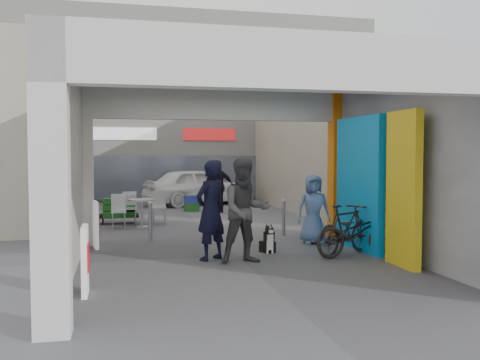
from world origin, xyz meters
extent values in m
plane|color=#525357|center=(0.00, 0.00, 0.00)|extent=(90.00, 90.00, 0.00)
cube|color=silver|center=(-3.00, -4.00, 1.75)|extent=(0.40, 0.40, 3.50)
cube|color=silver|center=(-3.00, 2.00, 1.75)|extent=(0.40, 0.40, 3.50)
cube|color=orange|center=(3.00, 2.00, 1.75)|extent=(0.40, 0.40, 3.50)
plane|color=beige|center=(-3.00, -1.00, 1.75)|extent=(0.00, 6.40, 6.40)
plane|color=#A4A5AA|center=(3.00, -1.00, 1.75)|extent=(0.00, 6.40, 6.40)
cube|color=#0D8CD3|center=(2.70, 0.20, 1.40)|extent=(0.15, 2.00, 2.80)
cube|color=yellow|center=(2.70, -1.60, 1.40)|extent=(0.15, 1.00, 2.80)
plane|color=#A5A5A1|center=(0.00, -1.00, 3.50)|extent=(6.40, 6.40, 0.00)
cube|color=silver|center=(0.00, 2.05, 3.15)|extent=(6.40, 0.30, 0.70)
cube|color=silver|center=(0.00, -4.05, 3.15)|extent=(6.40, 0.30, 0.70)
cube|color=white|center=(0.00, 2.22, 3.10)|extent=(4.20, 0.05, 0.55)
cube|color=silver|center=(0.00, 14.00, 4.00)|extent=(18.00, 4.00, 8.00)
cube|color=#515966|center=(0.00, 11.95, 1.00)|extent=(16.20, 0.06, 1.80)
cube|color=white|center=(-2.00, 11.96, 2.80)|extent=(2.60, 0.06, 0.50)
cube|color=red|center=(1.50, 11.96, 2.80)|extent=(2.20, 0.06, 0.50)
cube|color=#A8A28B|center=(-4.50, 7.50, 2.50)|extent=(2.00, 9.00, 5.00)
cube|color=#A8A28B|center=(4.50, 7.50, 2.50)|extent=(2.00, 9.00, 5.00)
cylinder|color=#909398|center=(-1.55, 2.22, 0.45)|extent=(0.09, 0.09, 0.90)
cylinder|color=#909398|center=(-0.01, 2.51, 0.44)|extent=(0.09, 0.09, 0.89)
cylinder|color=#909398|center=(1.70, 2.28, 0.44)|extent=(0.09, 0.09, 0.87)
cube|color=white|center=(-2.75, -2.30, 0.50)|extent=(0.08, 0.55, 1.00)
cube|color=red|center=(-2.71, -2.30, 0.55)|extent=(0.04, 0.39, 0.40)
cube|color=white|center=(-2.75, 1.59, 0.50)|extent=(0.15, 0.56, 1.00)
cube|color=red|center=(-2.71, 1.59, 0.55)|extent=(0.09, 0.39, 0.40)
cylinder|color=#AFAEB4|center=(-1.64, 4.60, 0.37)|extent=(0.06, 0.06, 0.74)
cylinder|color=#AFAEB4|center=(-1.64, 4.60, 0.01)|extent=(0.45, 0.45, 0.02)
cylinder|color=#AFAEB4|center=(-1.64, 4.60, 0.74)|extent=(0.72, 0.72, 0.05)
cube|color=#AFAEB4|center=(-2.26, 4.39, 0.23)|extent=(0.39, 0.39, 0.46)
cube|color=#AFAEB4|center=(-2.26, 4.58, 0.69)|extent=(0.39, 0.05, 0.46)
cube|color=#AFAEB4|center=(-1.13, 5.11, 0.23)|extent=(0.39, 0.39, 0.46)
cube|color=#AFAEB4|center=(-1.13, 5.30, 0.69)|extent=(0.39, 0.05, 0.46)
cube|color=#AFAEB4|center=(-1.95, 5.22, 0.23)|extent=(0.39, 0.39, 0.46)
cube|color=#AFAEB4|center=(-1.95, 5.40, 0.69)|extent=(0.39, 0.05, 0.46)
cube|color=black|center=(-2.25, 5.49, 0.14)|extent=(1.10, 0.55, 0.27)
cube|color=#175119|center=(-2.25, 5.36, 0.27)|extent=(0.92, 0.32, 0.16)
cube|color=#175119|center=(-2.25, 5.49, 0.46)|extent=(0.92, 0.32, 0.16)
cube|color=#175119|center=(-2.25, 5.63, 0.64)|extent=(0.92, 0.32, 0.16)
cube|color=#175119|center=(0.21, 8.13, 0.14)|extent=(0.50, 0.42, 0.28)
cube|color=navy|center=(0.21, 8.13, 0.42)|extent=(0.50, 0.42, 0.28)
cube|color=black|center=(0.71, 0.26, 0.11)|extent=(0.22, 0.30, 0.22)
cube|color=black|center=(0.71, 0.14, 0.28)|extent=(0.18, 0.15, 0.33)
cube|color=white|center=(0.71, 0.06, 0.24)|extent=(0.14, 0.03, 0.32)
cylinder|color=white|center=(0.66, 0.08, 0.13)|extent=(0.04, 0.04, 0.26)
cylinder|color=white|center=(0.76, 0.08, 0.13)|extent=(0.04, 0.04, 0.26)
sphere|color=black|center=(0.71, 0.13, 0.48)|extent=(0.18, 0.18, 0.18)
cube|color=white|center=(0.71, 0.03, 0.46)|extent=(0.07, 0.11, 0.06)
cone|color=black|center=(0.66, 0.16, 0.57)|extent=(0.06, 0.06, 0.07)
cone|color=black|center=(0.76, 0.16, 0.57)|extent=(0.06, 0.06, 0.07)
imported|color=black|center=(-0.56, -0.24, 0.95)|extent=(0.83, 0.77, 1.91)
imported|color=#414143|center=(0.03, -0.64, 0.98)|extent=(0.99, 0.79, 1.95)
imported|color=#5273A0|center=(2.00, 1.06, 0.78)|extent=(0.80, 0.55, 1.56)
imported|color=black|center=(1.06, 7.60, 0.89)|extent=(1.05, 0.46, 1.78)
imported|color=black|center=(2.30, -0.53, 0.48)|extent=(1.91, 0.97, 0.96)
imported|color=black|center=(2.14, -0.38, 0.51)|extent=(1.73, 1.25, 1.03)
imported|color=white|center=(0.76, 10.44, 0.72)|extent=(4.53, 2.84, 1.44)
camera|label=1|loc=(-2.28, -10.22, 2.06)|focal=40.00mm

